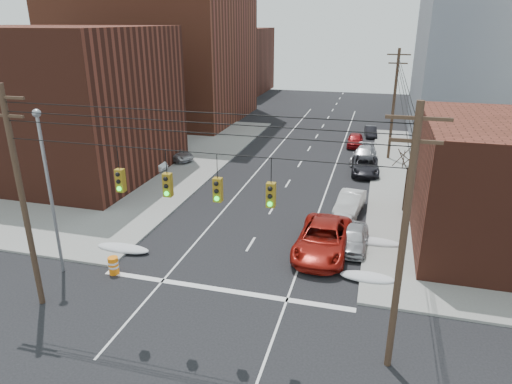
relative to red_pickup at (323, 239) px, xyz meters
The scene contains 27 objects.
ground 12.96m from the red_pickup, 110.71° to the right, with size 160.00×160.00×0.00m, color black.
sidewalk_nw 34.92m from the red_pickup, 154.73° to the left, with size 40.00×40.00×0.15m, color gray.
building_brick_tall 48.00m from the red_pickup, 128.51° to the left, with size 24.00×20.00×30.00m, color brown.
building_brick_near 28.90m from the red_pickup, 159.56° to the left, with size 20.00×16.00×13.00m, color #4E2217.
building_brick_far 69.23m from the red_pickup, 116.28° to the left, with size 22.00×18.00×12.00m, color #4E2217.
building_glass 61.90m from the red_pickup, 71.45° to the left, with size 20.00×18.00×22.00m, color gray.
utility_pole_left 16.65m from the red_pickup, 145.17° to the right, with size 2.20×0.28×11.00m.
utility_pole_right 11.04m from the red_pickup, 66.64° to the right, with size 2.20×0.28×11.00m.
utility_pole_far 22.78m from the red_pickup, 79.83° to the left, with size 2.20×0.28×11.00m.
traffic_signals 11.93m from the red_pickup, 116.13° to the right, with size 17.00×0.42×2.02m.
street_light 16.02m from the red_pickup, 156.58° to the right, with size 0.44×0.44×9.32m.
bare_tree 9.46m from the red_pickup, 57.62° to the left, with size 2.09×2.20×4.93m.
snow_nw 12.39m from the red_pickup, 165.51° to the right, with size 3.50×1.08×0.42m, color silver.
snow_ne 3.90m from the red_pickup, 42.53° to the right, with size 3.00×1.08×0.42m, color silver.
snow_east_far 3.48m from the red_pickup, 33.97° to the left, with size 4.00×1.08×0.42m, color silver.
red_pickup is the anchor object (origin of this frame).
parked_car_a 2.14m from the red_pickup, 30.73° to the left, with size 1.68×4.16×1.42m, color #AEAFB3.
parked_car_b 6.85m from the red_pickup, 80.44° to the left, with size 1.63×4.67×1.54m, color silver.
parked_car_c 16.69m from the red_pickup, 83.71° to the left, with size 2.45×5.32×1.48m, color black.
parked_car_d 20.34m from the red_pickup, 85.73° to the left, with size 2.10×5.17×1.50m, color #B5B5BA.
parked_car_e 26.27m from the red_pickup, 89.40° to the left, with size 1.71×4.26×1.45m, color maroon.
parked_car_f 31.62m from the red_pickup, 86.69° to the left, with size 1.31×3.76×1.24m, color black.
lot_car_a 21.66m from the red_pickup, 147.08° to the left, with size 1.35×3.88×1.28m, color silver.
lot_car_b 23.00m from the red_pickup, 137.79° to the left, with size 2.02×4.39×1.22m, color #A0A0A4.
lot_car_c 23.82m from the red_pickup, 156.86° to the left, with size 1.80×4.43×1.28m, color black.
lot_car_d 27.49m from the red_pickup, 138.79° to the left, with size 1.56×3.88×1.32m, color #A5A5AA.
construction_barrel 12.41m from the red_pickup, 153.19° to the right, with size 0.66×0.66×1.02m.
Camera 1 is at (7.19, -13.19, 13.52)m, focal length 32.00 mm.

